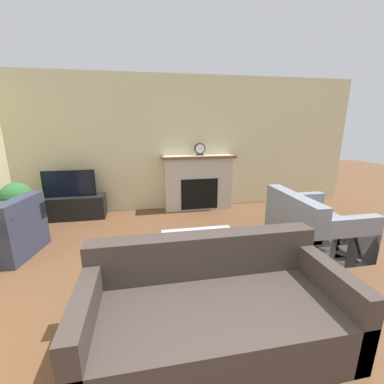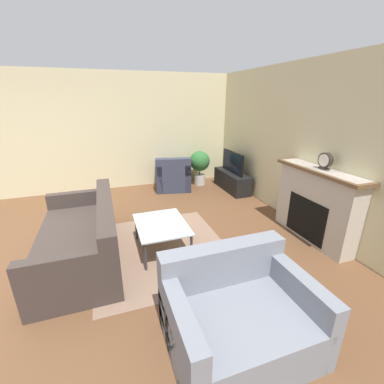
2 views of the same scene
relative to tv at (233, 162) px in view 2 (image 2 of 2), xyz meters
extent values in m
plane|color=brown|center=(1.67, -4.17, -0.69)|extent=(20.00, 20.00, 0.00)
cube|color=beige|center=(1.67, 0.31, 0.66)|extent=(8.53, 0.06, 2.70)
cube|color=beige|center=(-1.12, -1.94, 0.66)|extent=(0.06, 7.45, 2.70)
cube|color=#896B56|center=(2.03, -2.21, -0.69)|extent=(2.13, 1.91, 0.00)
cube|color=#BCB2A3|center=(2.49, 0.13, -0.12)|extent=(1.40, 0.31, 1.14)
cube|color=black|center=(2.49, -0.03, -0.33)|extent=(0.77, 0.01, 0.64)
cube|color=brown|center=(2.49, 0.10, 0.43)|extent=(1.52, 0.37, 0.05)
cube|color=black|center=(0.00, 0.00, -0.47)|extent=(1.21, 0.40, 0.44)
cube|color=black|center=(0.00, 0.00, 0.00)|extent=(0.93, 0.05, 0.49)
cube|color=black|center=(0.00, -0.02, 0.00)|extent=(0.89, 0.01, 0.45)
cube|color=#3D332D|center=(1.89, -3.33, -0.48)|extent=(2.08, 0.99, 0.42)
cube|color=#3D332D|center=(1.89, -2.93, -0.07)|extent=(2.08, 0.20, 0.40)
cube|color=#3D332D|center=(0.92, -3.33, -0.36)|extent=(0.14, 0.99, 0.66)
cube|color=#3D332D|center=(2.86, -3.33, -0.36)|extent=(0.14, 0.99, 0.66)
cube|color=gray|center=(3.81, -1.91, -0.48)|extent=(0.96, 1.24, 0.42)
cube|color=gray|center=(3.43, -1.91, -0.07)|extent=(0.20, 1.24, 0.40)
cube|color=gray|center=(3.81, -2.46, -0.36)|extent=(0.96, 0.14, 0.66)
cube|color=gray|center=(3.81, -1.35, -0.36)|extent=(0.96, 0.14, 0.66)
cube|color=#33384C|center=(-0.57, -1.32, -0.48)|extent=(0.97, 0.96, 0.42)
cube|color=#33384C|center=(-0.27, -1.39, -0.07)|extent=(0.36, 0.83, 0.40)
cube|color=#33384C|center=(-0.51, -1.00, -0.36)|extent=(0.83, 0.30, 0.66)
cube|color=#33384C|center=(-0.64, -1.65, -0.36)|extent=(0.83, 0.30, 0.66)
cylinder|color=#333338|center=(1.61, -2.51, -0.49)|extent=(0.04, 0.04, 0.40)
cylinder|color=#333338|center=(2.45, -2.51, -0.49)|extent=(0.04, 0.04, 0.40)
cylinder|color=#333338|center=(1.61, -1.89, -0.49)|extent=(0.04, 0.04, 0.40)
cylinder|color=#333338|center=(2.45, -1.89, -0.49)|extent=(0.04, 0.04, 0.40)
cube|color=silver|center=(2.03, -2.20, -0.28)|extent=(0.93, 0.71, 0.02)
cylinder|color=beige|center=(-0.65, -0.59, -0.56)|extent=(0.29, 0.29, 0.26)
cylinder|color=#4C3823|center=(-0.65, -0.59, -0.35)|extent=(0.03, 0.03, 0.15)
sphere|color=#2D6B33|center=(-0.65, -0.59, -0.07)|extent=(0.51, 0.51, 0.51)
cube|color=#28231E|center=(2.52, 0.13, 0.47)|extent=(0.15, 0.07, 0.03)
cylinder|color=#28231E|center=(2.52, 0.13, 0.59)|extent=(0.22, 0.07, 0.22)
cylinder|color=white|center=(2.52, 0.09, 0.59)|extent=(0.18, 0.00, 0.18)
camera|label=1|loc=(1.38, -5.00, 1.10)|focal=24.00mm
camera|label=2|loc=(5.30, -2.87, 1.43)|focal=24.00mm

